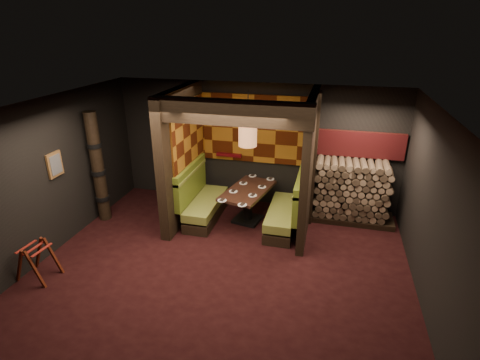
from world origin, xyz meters
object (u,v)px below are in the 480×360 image
object	(u,v)px
booth_bench_right	(287,211)
luggage_rack	(37,259)
firewood_stack	(355,192)
pendant_lamp	(248,135)
totem_column	(98,168)
dining_table	(248,199)
booth_bench_left	(202,201)

from	to	relation	value
booth_bench_right	luggage_rack	size ratio (longest dim) A/B	2.29
firewood_stack	pendant_lamp	bearing A→B (deg)	-164.04
totem_column	pendant_lamp	bearing A→B (deg)	11.16
booth_bench_right	dining_table	size ratio (longest dim) A/B	1.03
pendant_lamp	luggage_rack	size ratio (longest dim) A/B	1.60
dining_table	totem_column	distance (m)	3.25
booth_bench_left	totem_column	distance (m)	2.30
dining_table	totem_column	xyz separation A→B (m)	(-3.11, -0.66, 0.67)
dining_table	pendant_lamp	size ratio (longest dim) A/B	1.40
booth_bench_right	totem_column	size ratio (longest dim) A/B	0.67
luggage_rack	totem_column	distance (m)	2.30
pendant_lamp	booth_bench_right	bearing A→B (deg)	-4.09
totem_column	firewood_stack	xyz separation A→B (m)	(5.33, 1.25, -0.51)
booth_bench_right	pendant_lamp	bearing A→B (deg)	175.91
booth_bench_right	pendant_lamp	size ratio (longest dim) A/B	1.44
booth_bench_right	dining_table	bearing A→B (deg)	172.67
booth_bench_right	luggage_rack	distance (m)	4.72
pendant_lamp	booth_bench_left	bearing A→B (deg)	-176.48
luggage_rack	firewood_stack	distance (m)	6.25
pendant_lamp	totem_column	xyz separation A→B (m)	(-3.11, -0.61, -0.78)
booth_bench_right	totem_column	world-z (taller)	totem_column
totem_column	firewood_stack	distance (m)	5.50
dining_table	firewood_stack	xyz separation A→B (m)	(2.23, 0.59, 0.16)
booth_bench_right	pendant_lamp	world-z (taller)	pendant_lamp
pendant_lamp	luggage_rack	world-z (taller)	pendant_lamp
dining_table	luggage_rack	xyz separation A→B (m)	(-3.01, -2.80, -0.17)
pendant_lamp	totem_column	bearing A→B (deg)	-168.84
booth_bench_left	firewood_stack	size ratio (longest dim) A/B	0.92
booth_bench_left	booth_bench_right	xyz separation A→B (m)	(1.89, 0.00, 0.00)
dining_table	pendant_lamp	world-z (taller)	pendant_lamp
pendant_lamp	totem_column	world-z (taller)	pendant_lamp
luggage_rack	totem_column	size ratio (longest dim) A/B	0.29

